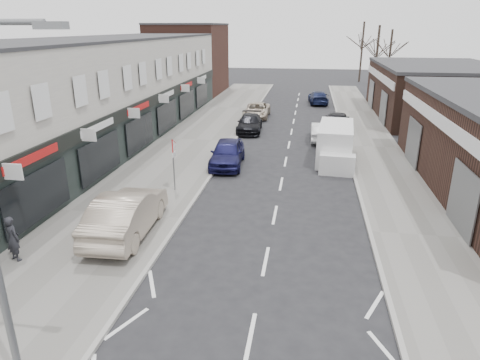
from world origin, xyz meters
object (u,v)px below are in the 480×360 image
at_px(pedestrian, 13,238).
at_px(parked_car_right_c, 318,97).
at_px(parked_car_left_b, 250,123).
at_px(parked_car_right_b, 337,121).
at_px(white_van, 335,144).
at_px(warning_sign, 174,150).
at_px(parked_car_right_a, 321,132).
at_px(parked_car_left_a, 227,153).
at_px(sedan_on_pavement, 127,213).
at_px(parked_car_left_c, 257,110).

xyz_separation_m(pedestrian, parked_car_right_c, (10.85, 35.01, -0.27)).
xyz_separation_m(parked_car_left_b, parked_car_right_b, (6.78, 1.33, 0.13)).
xyz_separation_m(white_van, parked_car_right_c, (-0.76, 20.88, -0.37)).
height_order(warning_sign, pedestrian, warning_sign).
bearing_deg(parked_car_right_a, warning_sign, 57.01).
relative_size(warning_sign, parked_car_left_a, 0.59).
bearing_deg(pedestrian, parked_car_right_b, -94.97).
relative_size(sedan_on_pavement, parked_car_left_b, 1.14).
bearing_deg(parked_car_left_a, white_van, 13.64).
distance_m(warning_sign, pedestrian, 8.35).
distance_m(sedan_on_pavement, parked_car_right_b, 21.75).
bearing_deg(parked_car_right_a, parked_car_left_b, -19.84).
distance_m(parked_car_right_a, parked_car_right_c, 15.90).
xyz_separation_m(pedestrian, parked_car_left_a, (5.25, 12.16, -0.17)).
bearing_deg(white_van, parked_car_left_a, -158.30).
bearing_deg(sedan_on_pavement, parked_car_right_a, -117.62).
bearing_deg(parked_car_left_c, sedan_on_pavement, -95.66).
relative_size(pedestrian, parked_car_right_a, 0.41).
xyz_separation_m(sedan_on_pavement, parked_car_left_b, (2.31, 18.43, -0.32)).
relative_size(sedan_on_pavement, parked_car_left_c, 1.11).
bearing_deg(parked_car_right_a, parked_car_left_a, 50.44).
bearing_deg(pedestrian, parked_car_left_b, -80.76).
bearing_deg(pedestrian, parked_car_left_a, -89.77).
relative_size(pedestrian, parked_car_right_b, 0.35).
bearing_deg(sedan_on_pavement, warning_sign, -97.40).
bearing_deg(pedestrian, warning_sign, -91.43).
bearing_deg(parked_car_left_a, warning_sign, -114.11).
height_order(warning_sign, parked_car_right_c, warning_sign).
distance_m(parked_car_left_a, parked_car_right_b, 12.30).
distance_m(parked_car_left_c, parked_car_right_b, 8.12).
bearing_deg(white_van, parked_car_left_b, 136.75).
distance_m(pedestrian, parked_car_right_b, 25.43).
relative_size(parked_car_right_a, parked_car_right_b, 0.86).
xyz_separation_m(parked_car_left_a, parked_car_left_c, (0.00, 14.46, -0.12)).
xyz_separation_m(parked_car_left_b, parked_car_right_a, (5.48, -1.91, -0.00)).
distance_m(warning_sign, parked_car_right_a, 13.84).
relative_size(white_van, parked_car_right_c, 1.25).
height_order(sedan_on_pavement, pedestrian, sedan_on_pavement).
bearing_deg(parked_car_left_c, white_van, -63.48).
relative_size(parked_car_left_a, parked_car_right_b, 0.98).
bearing_deg(sedan_on_pavement, white_van, -128.89).
relative_size(warning_sign, white_van, 0.46).
distance_m(pedestrian, parked_car_left_a, 13.25).
relative_size(white_van, sedan_on_pavement, 1.11).
bearing_deg(parked_car_right_c, sedan_on_pavement, 72.08).
height_order(pedestrian, parked_car_right_c, pedestrian).
relative_size(sedan_on_pavement, parked_car_right_b, 1.12).
bearing_deg(parked_car_right_c, parked_car_right_b, 91.45).
distance_m(warning_sign, parked_car_right_c, 28.53).
bearing_deg(sedan_on_pavement, parked_car_left_c, -97.58).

